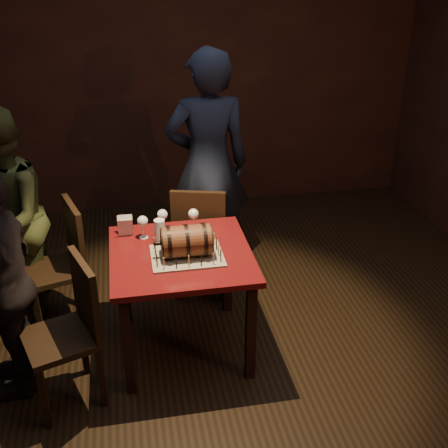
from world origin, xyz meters
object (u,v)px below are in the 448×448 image
Objects in this scene: chair_back at (200,236)px; chair_left_rear at (64,259)px; wine_glass_right at (193,215)px; wine_glass_left at (143,222)px; pub_table at (181,267)px; wine_glass_mid at (162,216)px; person_back at (208,166)px; chair_left_front at (72,325)px; pint_of_ale at (160,231)px; barrel_cake at (186,241)px; person_left_rear at (5,220)px; person_left_front at (4,285)px.

chair_back is 1.02m from chair_left_rear.
wine_glass_left is at bearing -171.92° from wine_glass_right.
pub_table is 0.40m from wine_glass_mid.
person_back is at bearing 27.32° from chair_left_rear.
wine_glass_mid is at bearing 47.48° from chair_left_front.
chair_left_rear is 0.50× the size of person_back.
pub_table is at bearing -58.37° from pint_of_ale.
wine_glass_left is 0.17× the size of chair_left_rear.
person_back is at bearing 74.12° from barrel_cake.
chair_back is at bearing 74.99° from wine_glass_right.
chair_left_rear is (-0.70, 0.14, -0.34)m from wine_glass_mid.
barrel_cake is at bearing -104.90° from chair_back.
wine_glass_right is at bearing -105.01° from chair_back.
chair_back reaches higher than wine_glass_mid.
chair_back and chair_left_front have the same top height.
pint_of_ale is at bearing -21.91° from chair_left_rear.
chair_back is 0.59× the size of person_left_rear.
person_back reaches higher than pint_of_ale.
chair_left_front is (-0.60, -0.66, -0.34)m from wine_glass_mid.
chair_left_front is at bearing -137.37° from pint_of_ale.
chair_left_rear reaches higher than pint_of_ale.
barrel_cake is 0.39× the size of chair_back.
person_left_rear reaches higher than wine_glass_left.
wine_glass_left is (-0.25, 0.30, 0.01)m from barrel_cake.
person_back reaches higher than person_left_front.
wine_glass_mid is at bearing 106.90° from barrel_cake.
person_left_rear is at bearing -166.70° from person_left_front.
chair_left_rear reaches higher than pub_table.
wine_glass_mid is 0.96m from chair_left_front.
person_back reaches higher than barrel_cake.
wine_glass_right is at bearing 8.08° from wine_glass_left.
person_back is 1.57m from person_left_rear.
chair_back is (0.18, 0.69, -0.34)m from barrel_cake.
chair_left_front is at bearing 70.87° from person_left_front.
person_left_front is at bearing 155.48° from chair_left_front.
wine_glass_right is 0.10× the size of person_left_rear.
wine_glass_left is at bearing 66.77° from person_left_rear.
person_left_front is at bearing -153.56° from wine_glass_left.
barrel_cake reaches higher than wine_glass_left.
chair_left_rear is at bearing 159.21° from wine_glass_left.
person_back is (0.22, 0.75, 0.06)m from wine_glass_right.
chair_back is 1.32m from chair_left_front.
chair_left_front is (-0.81, -0.63, -0.35)m from wine_glass_right.
wine_glass_right is at bearing -10.27° from chair_left_rear.
chair_left_rear is 1.34m from person_back.
wine_glass_mid is at bearing -133.86° from chair_back.
person_left_front is (-0.94, -0.36, -0.09)m from pint_of_ale.
pint_of_ale is at bearing -27.54° from wine_glass_left.
chair_left_front is (0.10, -0.80, 0.00)m from chair_left_rear.
person_left_rear is at bearing 157.40° from chair_left_rear.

